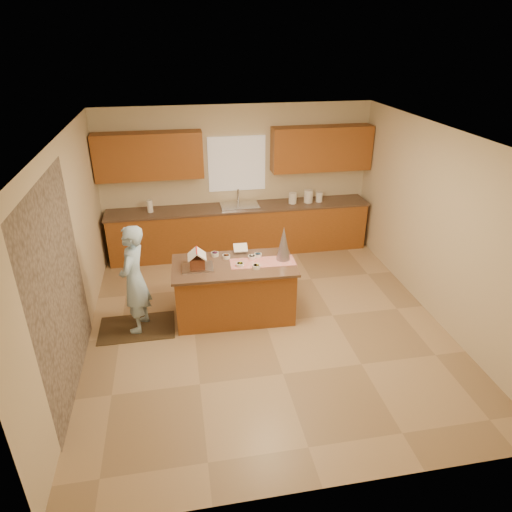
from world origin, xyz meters
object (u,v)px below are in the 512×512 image
Objects in this scene: boy at (134,279)px; island_base at (234,291)px; gingerbread_house at (197,260)px; tinsel_tree at (284,243)px.

island_base is at bearing 109.43° from boy.
boy is (-1.38, -0.09, 0.39)m from island_base.
gingerbread_house reaches higher than island_base.
boy is 0.89m from gingerbread_house.
tinsel_tree is 0.33× the size of boy.
island_base is at bearing 3.26° from gingerbread_house.
island_base is 1.07× the size of boy.
boy is (-2.11, -0.11, -0.32)m from tinsel_tree.
island_base is 6.23× the size of gingerbread_house.
island_base is at bearing -178.27° from tinsel_tree.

